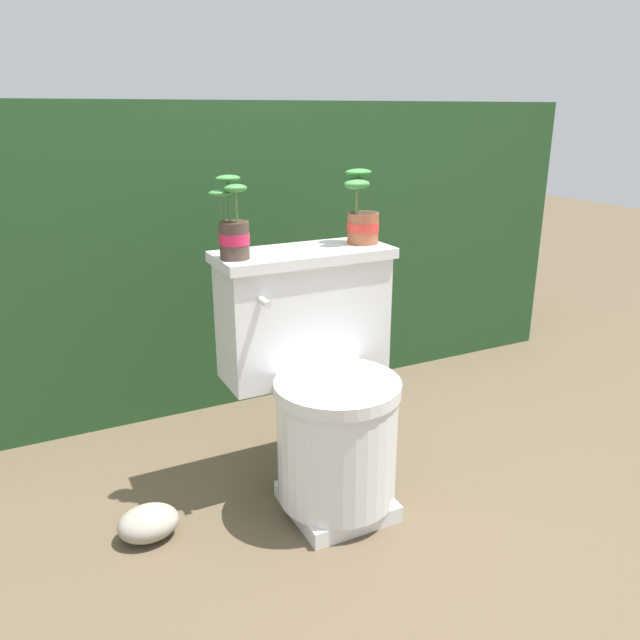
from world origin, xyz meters
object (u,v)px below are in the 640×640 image
object	(u,v)px
potted_plant_midleft	(361,215)
toilet	(322,384)
garden_stone	(148,523)
potted_plant_left	(233,230)

from	to	relation	value
potted_plant_midleft	toilet	bearing A→B (deg)	-146.92
garden_stone	potted_plant_left	bearing A→B (deg)	14.68
garden_stone	potted_plant_midleft	bearing A→B (deg)	8.53
potted_plant_midleft	potted_plant_left	bearing A→B (deg)	-176.22
potted_plant_left	garden_stone	bearing A→B (deg)	-165.32
potted_plant_midleft	garden_stone	world-z (taller)	potted_plant_midleft
toilet	potted_plant_midleft	world-z (taller)	potted_plant_midleft
toilet	potted_plant_midleft	size ratio (longest dim) A/B	3.39
potted_plant_midleft	garden_stone	xyz separation A→B (m)	(-0.72, -0.11, -0.78)
potted_plant_midleft	garden_stone	bearing A→B (deg)	-171.47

